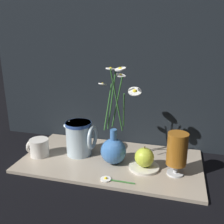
# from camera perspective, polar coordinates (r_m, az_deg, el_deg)

# --- Properties ---
(ground_plane) EXTENTS (6.00, 6.00, 0.00)m
(ground_plane) POSITION_cam_1_polar(r_m,az_deg,el_deg) (1.00, -0.27, -11.39)
(ground_plane) COLOR black
(shelf) EXTENTS (0.69, 0.35, 0.01)m
(shelf) POSITION_cam_1_polar(r_m,az_deg,el_deg) (1.00, -0.27, -11.09)
(shelf) COLOR tan
(shelf) RESTS_ON ground_plane
(backdrop_wall) EXTENTS (1.19, 0.02, 1.10)m
(backdrop_wall) POSITION_cam_1_polar(r_m,az_deg,el_deg) (1.07, 2.61, 20.98)
(backdrop_wall) COLOR black
(backdrop_wall) RESTS_ON ground_plane
(vase_with_flowers) EXTENTS (0.16, 0.13, 0.37)m
(vase_with_flowers) POSITION_cam_1_polar(r_m,az_deg,el_deg) (0.95, 0.39, -7.98)
(vase_with_flowers) COLOR #3F72B7
(vase_with_flowers) RESTS_ON shelf
(yellow_mug) EXTENTS (0.09, 0.08, 0.07)m
(yellow_mug) POSITION_cam_1_polar(r_m,az_deg,el_deg) (1.06, -16.37, -7.76)
(yellow_mug) COLOR silver
(yellow_mug) RESTS_ON shelf
(ceramic_pitcher) EXTENTS (0.13, 0.10, 0.15)m
(ceramic_pitcher) POSITION_cam_1_polar(r_m,az_deg,el_deg) (1.02, -7.39, -5.67)
(ceramic_pitcher) COLOR silver
(ceramic_pitcher) RESTS_ON shelf
(tea_glass) EXTENTS (0.07, 0.07, 0.15)m
(tea_glass) POSITION_cam_1_polar(r_m,az_deg,el_deg) (0.89, 14.65, -8.40)
(tea_glass) COLOR silver
(tea_glass) RESTS_ON shelf
(saucer_plate) EXTENTS (0.11, 0.11, 0.01)m
(saucer_plate) POSITION_cam_1_polar(r_m,az_deg,el_deg) (0.95, 7.30, -12.38)
(saucer_plate) COLOR silver
(saucer_plate) RESTS_ON shelf
(orange_fruit) EXTENTS (0.07, 0.07, 0.08)m
(orange_fruit) POSITION_cam_1_polar(r_m,az_deg,el_deg) (0.93, 7.40, -10.22)
(orange_fruit) COLOR #B7C638
(orange_fruit) RESTS_ON saucer_plate
(loose_daisy) EXTENTS (0.12, 0.04, 0.01)m
(loose_daisy) POSITION_cam_1_polar(r_m,az_deg,el_deg) (0.87, -0.52, -15.20)
(loose_daisy) COLOR #336B2D
(loose_daisy) RESTS_ON shelf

